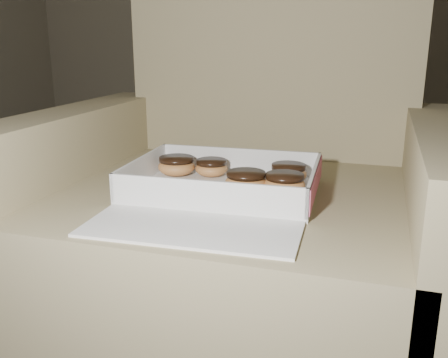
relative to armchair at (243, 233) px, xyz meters
name	(u,v)px	position (x,y,z in m)	size (l,w,h in m)	color
armchair	(243,233)	(0.00, 0.00, 0.00)	(0.92, 0.77, 0.96)	#867B55
bakery_box	(220,192)	(-0.01, -0.14, 0.14)	(0.38, 0.44, 0.06)	silver
donut_a	(284,183)	(0.11, -0.10, 0.16)	(0.08, 0.08, 0.04)	#C58245
donut_b	(246,181)	(0.04, -0.11, 0.16)	(0.08, 0.08, 0.04)	#C58245
donut_c	(211,167)	(-0.07, -0.02, 0.15)	(0.07, 0.07, 0.04)	#C58245
donut_d	(177,165)	(-0.14, -0.04, 0.16)	(0.08, 0.08, 0.04)	#C58245
donut_e	(288,173)	(0.10, -0.02, 0.16)	(0.08, 0.08, 0.04)	#C58245
crumb_a	(293,199)	(0.13, -0.14, 0.14)	(0.01, 0.01, 0.00)	black
crumb_b	(143,199)	(-0.13, -0.22, 0.14)	(0.01, 0.01, 0.00)	black
crumb_c	(218,207)	(0.01, -0.22, 0.14)	(0.01, 0.01, 0.00)	black
crumb_d	(189,200)	(-0.05, -0.20, 0.14)	(0.01, 0.01, 0.00)	black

